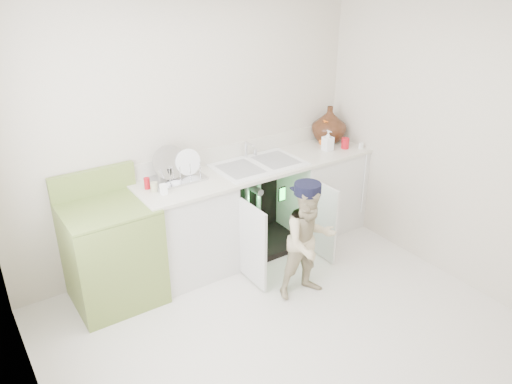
{
  "coord_description": "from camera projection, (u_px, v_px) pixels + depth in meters",
  "views": [
    {
      "loc": [
        -1.93,
        -2.44,
        2.67
      ],
      "look_at": [
        0.18,
        0.7,
        0.9
      ],
      "focal_mm": 35.0,
      "sensor_mm": 36.0,
      "label": 1
    }
  ],
  "objects": [
    {
      "name": "ground",
      "position": [
        286.0,
        332.0,
        3.94
      ],
      "size": [
        3.5,
        3.5,
        0.0
      ],
      "primitive_type": "plane",
      "color": "beige",
      "rests_on": "ground"
    },
    {
      "name": "room_shell",
      "position": [
        291.0,
        188.0,
        3.41
      ],
      "size": [
        6.0,
        5.5,
        1.26
      ],
      "color": "beige",
      "rests_on": "ground"
    },
    {
      "name": "counter_run",
      "position": [
        262.0,
        202.0,
        4.95
      ],
      "size": [
        2.44,
        1.02,
        1.28
      ],
      "color": "silver",
      "rests_on": "ground"
    },
    {
      "name": "avocado_stove",
      "position": [
        112.0,
        252.0,
        4.16
      ],
      "size": [
        0.71,
        0.65,
        1.1
      ],
      "color": "olive",
      "rests_on": "ground"
    },
    {
      "name": "repair_worker",
      "position": [
        309.0,
        240.0,
        4.19
      ],
      "size": [
        0.56,
        0.78,
        1.05
      ],
      "rotation": [
        0.0,
        0.0,
        -0.15
      ],
      "color": "tan",
      "rests_on": "ground"
    }
  ]
}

